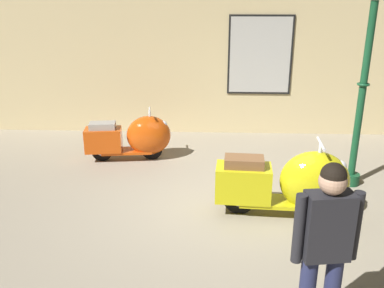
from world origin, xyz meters
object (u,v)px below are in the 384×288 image
scooter_0 (135,137)px  scooter_1 (292,183)px  visitor_0 (325,242)px  lamppost (363,87)px

scooter_0 → scooter_1: bearing=-46.0°
scooter_0 → scooter_1: 3.22m
scooter_1 → visitor_0: size_ratio=1.08×
scooter_0 → lamppost: lamppost is taller
scooter_0 → lamppost: bearing=-21.4°
scooter_1 → lamppost: bearing=46.9°
lamppost → visitor_0: lamppost is taller
visitor_0 → scooter_1: bearing=-12.5°
scooter_1 → lamppost: (1.17, 1.09, 1.11)m
lamppost → visitor_0: (-1.33, -3.32, -0.63)m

